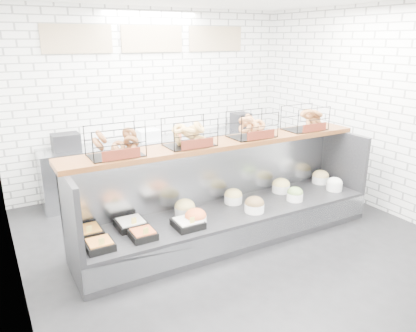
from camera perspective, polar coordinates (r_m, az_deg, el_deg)
ground at (r=5.22m, az=4.87°, el=-11.29°), size 5.50×5.50×0.00m
room_shell at (r=5.10m, az=1.58°, el=12.44°), size 5.02×5.51×3.01m
display_case at (r=5.33m, az=2.85°, el=-6.67°), size 4.00×0.90×1.20m
bagel_shelf at (r=5.13m, az=2.01°, el=4.77°), size 4.10×0.50×0.40m
prep_counter at (r=7.01m, az=-6.28°, el=0.51°), size 4.00×0.60×1.20m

